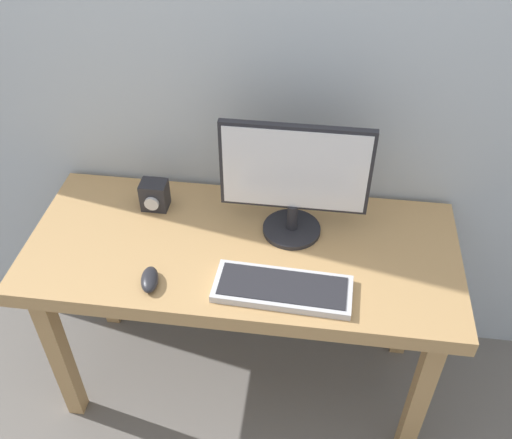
{
  "coord_description": "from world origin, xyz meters",
  "views": [
    {
      "loc": [
        0.23,
        -1.37,
        2.09
      ],
      "look_at": [
        0.05,
        0.0,
        0.88
      ],
      "focal_mm": 40.23,
      "sensor_mm": 36.0,
      "label": 1
    }
  ],
  "objects_px": {
    "monitor": "(295,178)",
    "mouse": "(150,280)",
    "keyboard_primary": "(283,289)",
    "desk": "(242,264)",
    "audio_controller": "(155,195)"
  },
  "relations": [
    {
      "from": "monitor",
      "to": "mouse",
      "type": "relative_size",
      "value": 4.47
    },
    {
      "from": "keyboard_primary",
      "to": "monitor",
      "type": "bearing_deg",
      "value": 89.2
    },
    {
      "from": "keyboard_primary",
      "to": "mouse",
      "type": "xyz_separation_m",
      "value": [
        -0.41,
        -0.02,
        0.01
      ]
    },
    {
      "from": "monitor",
      "to": "mouse",
      "type": "height_order",
      "value": "monitor"
    },
    {
      "from": "keyboard_primary",
      "to": "desk",
      "type": "bearing_deg",
      "value": 129.36
    },
    {
      "from": "mouse",
      "to": "desk",
      "type": "bearing_deg",
      "value": 27.52
    },
    {
      "from": "desk",
      "to": "keyboard_primary",
      "type": "bearing_deg",
      "value": -50.64
    },
    {
      "from": "mouse",
      "to": "keyboard_primary",
      "type": "bearing_deg",
      "value": -8.68
    },
    {
      "from": "desk",
      "to": "monitor",
      "type": "distance_m",
      "value": 0.37
    },
    {
      "from": "mouse",
      "to": "audio_controller",
      "type": "xyz_separation_m",
      "value": [
        -0.08,
        0.37,
        0.03
      ]
    },
    {
      "from": "monitor",
      "to": "mouse",
      "type": "distance_m",
      "value": 0.56
    },
    {
      "from": "monitor",
      "to": "keyboard_primary",
      "type": "relative_size",
      "value": 1.13
    },
    {
      "from": "keyboard_primary",
      "to": "audio_controller",
      "type": "bearing_deg",
      "value": 144.79
    },
    {
      "from": "mouse",
      "to": "audio_controller",
      "type": "height_order",
      "value": "audio_controller"
    },
    {
      "from": "monitor",
      "to": "mouse",
      "type": "bearing_deg",
      "value": -143.16
    }
  ]
}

